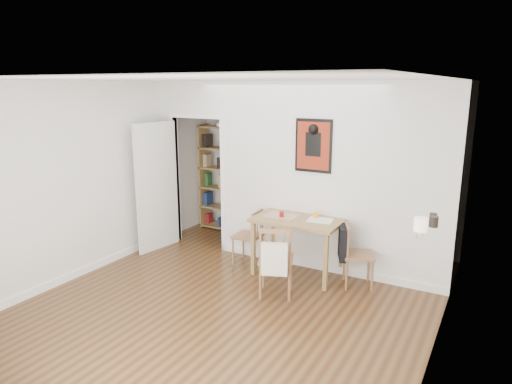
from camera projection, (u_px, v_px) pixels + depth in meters
The scene contains 15 objects.
ground at pixel (237, 299), 5.56m from camera, with size 5.20×5.20×0.00m, color brown.
room_shell at pixel (293, 177), 6.36m from camera, with size 5.20×5.20×5.20m.
dining_table at pixel (298, 225), 6.15m from camera, with size 1.17×0.75×0.80m.
chair_left at pixel (248, 236), 6.60m from camera, with size 0.42×0.42×0.81m.
chair_right at pixel (357, 255), 5.84m from camera, with size 0.58×0.54×0.82m.
chair_front at pixel (276, 260), 5.58m from camera, with size 0.59×0.62×0.91m.
bookshelf at pixel (221, 178), 8.11m from camera, with size 0.79×0.32×1.87m.
fireplace at pixel (432, 281), 4.61m from camera, with size 0.45×1.25×1.16m.
red_glass at pixel (282, 214), 6.16m from camera, with size 0.06×0.06×0.08m, color #9A0E0E.
orange_fruit at pixel (316, 215), 6.10m from camera, with size 0.09×0.09×0.09m, color orange.
placemat at pixel (282, 216), 6.24m from camera, with size 0.44×0.33×0.00m, color beige.
notebook at pixel (321, 220), 6.01m from camera, with size 0.32×0.23×0.02m, color white.
mantel_lamp at pixel (421, 226), 4.19m from camera, with size 0.13×0.13×0.20m.
ceramic_jar_a at pixel (434, 222), 4.55m from camera, with size 0.09×0.09×0.11m, color black.
ceramic_jar_b at pixel (433, 218), 4.72m from camera, with size 0.08×0.08×0.09m, color black.
Camera 1 is at (2.69, -4.36, 2.54)m, focal length 32.00 mm.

